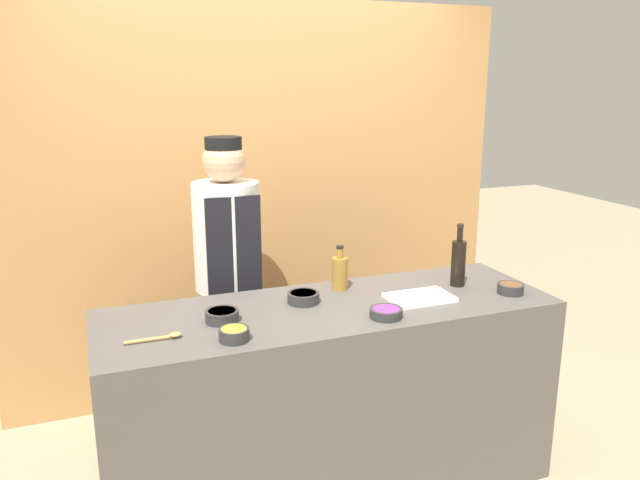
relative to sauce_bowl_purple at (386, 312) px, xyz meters
The scene contains 12 objects.
cabinet_wall 1.45m from the sauce_bowl_purple, 96.95° to the left, with size 3.14×0.18×2.40m.
counter 0.56m from the sauce_bowl_purple, 128.94° to the left, with size 2.10×0.69×0.93m.
sauce_bowl_purple is the anchor object (origin of this frame).
sauce_bowl_green 0.41m from the sauce_bowl_purple, 132.23° to the left, with size 0.15×0.15×0.05m.
sauce_bowl_red 0.71m from the sauce_bowl_purple, 162.87° to the left, with size 0.14×0.14×0.05m.
sauce_bowl_yellow 0.68m from the sauce_bowl_purple, behind, with size 0.12×0.12×0.05m.
sauce_bowl_brown 0.71m from the sauce_bowl_purple, ahead, with size 0.13×0.13×0.05m.
cutting_board 0.29m from the sauce_bowl_purple, 30.12° to the left, with size 0.30×0.20×0.02m.
bottle_vinegar 0.43m from the sauce_bowl_purple, 95.89° to the left, with size 0.08×0.08×0.22m.
bottle_soy 0.60m from the sauce_bowl_purple, 26.27° to the left, with size 0.07×0.07×0.32m.
wooden_spoon 0.96m from the sauce_bowl_purple, behind, with size 0.23×0.04×0.02m.
chef_center 1.01m from the sauce_bowl_purple, 119.48° to the left, with size 0.35×0.35×1.66m.
Camera 1 is at (-1.01, -2.49, 1.94)m, focal length 35.00 mm.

